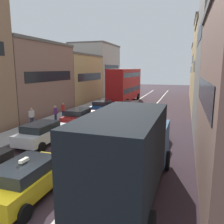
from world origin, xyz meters
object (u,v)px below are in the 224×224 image
object	(u,v)px
coupe_centre_lane_fourth	(130,108)
bus_mid_queue_primary	(125,84)
pedestrian_far_sidewalk	(63,110)
wagon_left_lane_second	(42,132)
taxi_centre_lane_front	(28,178)
pedestrian_mid_sidewalk	(55,113)
hatchback_centre_lane_third	(115,119)
sedan_left_lane_fourth	(103,106)
sedan_right_lane_behind_truck	(149,132)
sedan_left_lane_third	(79,116)
pedestrian_near_kerb	(32,116)
removalist_box_truck	(130,149)
sedan_centre_lane_second	(89,138)

from	to	relation	value
coupe_centre_lane_fourth	bus_mid_queue_primary	distance (m)	9.90
coupe_centre_lane_fourth	pedestrian_far_sidewalk	xyz separation A→B (m)	(-6.14, -4.15, 0.15)
bus_mid_queue_primary	wagon_left_lane_second	bearing A→B (deg)	-179.62
taxi_centre_lane_front	pedestrian_mid_sidewalk	bearing A→B (deg)	26.91
hatchback_centre_lane_third	sedan_left_lane_fourth	bearing A→B (deg)	29.93
taxi_centre_lane_front	sedan_right_lane_behind_truck	xyz separation A→B (m)	(3.60, 8.19, -0.00)
coupe_centre_lane_fourth	sedan_left_lane_fourth	distance (m)	3.24
pedestrian_far_sidewalk	sedan_right_lane_behind_truck	bearing A→B (deg)	148.26
sedan_left_lane_third	pedestrian_mid_sidewalk	size ratio (longest dim) A/B	2.63
taxi_centre_lane_front	sedan_right_lane_behind_truck	distance (m)	8.95
pedestrian_mid_sidewalk	pedestrian_far_sidewalk	bearing A→B (deg)	-91.22
sedan_left_lane_third	pedestrian_mid_sidewalk	bearing A→B (deg)	86.23
sedan_right_lane_behind_truck	pedestrian_near_kerb	world-z (taller)	pedestrian_near_kerb
hatchback_centre_lane_third	sedan_right_lane_behind_truck	world-z (taller)	same
pedestrian_near_kerb	hatchback_centre_lane_third	bearing A→B (deg)	-141.09
pedestrian_near_kerb	bus_mid_queue_primary	bearing A→B (deg)	-77.46
taxi_centre_lane_front	hatchback_centre_lane_third	bearing A→B (deg)	-0.51
coupe_centre_lane_fourth	pedestrian_near_kerb	xyz separation A→B (m)	(-7.21, -7.83, 0.15)
hatchback_centre_lane_third	bus_mid_queue_primary	size ratio (longest dim) A/B	0.41
hatchback_centre_lane_third	pedestrian_near_kerb	bearing A→B (deg)	103.51
sedan_left_lane_fourth	pedestrian_far_sidewalk	size ratio (longest dim) A/B	2.62
pedestrian_near_kerb	removalist_box_truck	bearing A→B (deg)	168.91
coupe_centre_lane_fourth	bus_mid_queue_primary	size ratio (longest dim) A/B	0.42
pedestrian_near_kerb	sedan_left_lane_third	bearing A→B (deg)	-128.92
bus_mid_queue_primary	pedestrian_near_kerb	world-z (taller)	bus_mid_queue_primary
removalist_box_truck	sedan_left_lane_third	world-z (taller)	removalist_box_truck
wagon_left_lane_second	sedan_left_lane_third	bearing A→B (deg)	0.94
coupe_centre_lane_fourth	sedan_right_lane_behind_truck	bearing A→B (deg)	-155.21
sedan_centre_lane_second	pedestrian_mid_sidewalk	distance (m)	8.44
hatchback_centre_lane_third	pedestrian_far_sidewalk	distance (m)	6.58
wagon_left_lane_second	bus_mid_queue_primary	bearing A→B (deg)	-0.08
sedan_right_lane_behind_truck	pedestrian_mid_sidewalk	bearing A→B (deg)	73.87
hatchback_centre_lane_third	pedestrian_near_kerb	distance (m)	7.51
bus_mid_queue_primary	pedestrian_near_kerb	xyz separation A→B (m)	(-4.17, -17.03, -1.88)
bus_mid_queue_primary	pedestrian_mid_sidewalk	xyz separation A→B (m)	(-2.85, -15.20, -1.88)
sedan_right_lane_behind_truck	pedestrian_far_sidewalk	xyz separation A→B (m)	(-9.73, 5.31, 0.15)
removalist_box_truck	wagon_left_lane_second	xyz separation A→B (m)	(-7.24, 4.52, -1.18)
sedan_centre_lane_second	sedan_left_lane_third	world-z (taller)	same
sedan_centre_lane_second	pedestrian_mid_sidewalk	size ratio (longest dim) A/B	2.62
sedan_left_lane_third	sedan_left_lane_fourth	distance (m)	5.92
bus_mid_queue_primary	pedestrian_mid_sidewalk	world-z (taller)	bus_mid_queue_primary
wagon_left_lane_second	bus_mid_queue_primary	world-z (taller)	bus_mid_queue_primary
hatchback_centre_lane_third	sedan_left_lane_third	size ratio (longest dim) A/B	0.99
taxi_centre_lane_front	pedestrian_far_sidewalk	world-z (taller)	same
coupe_centre_lane_fourth	sedan_left_lane_third	bearing A→B (deg)	154.83
removalist_box_truck	pedestrian_near_kerb	distance (m)	13.98
sedan_left_lane_third	sedan_right_lane_behind_truck	xyz separation A→B (m)	(6.97, -3.39, 0.00)
removalist_box_truck	sedan_right_lane_behind_truck	bearing A→B (deg)	3.09
removalist_box_truck	wagon_left_lane_second	bearing A→B (deg)	58.85
coupe_centre_lane_fourth	sedan_right_lane_behind_truck	xyz separation A→B (m)	(3.59, -9.45, 0.00)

